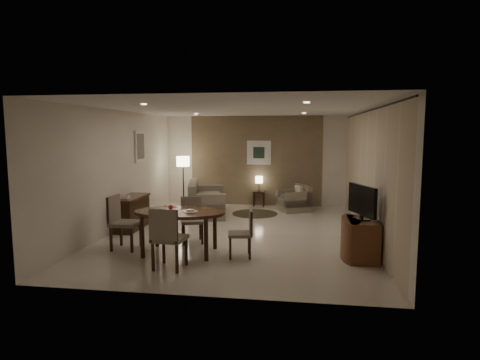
% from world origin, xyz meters
% --- Properties ---
extents(room_shell, '(5.50, 7.00, 2.70)m').
position_xyz_m(room_shell, '(0.00, 0.40, 1.35)').
color(room_shell, beige).
rests_on(room_shell, ground).
extents(taupe_accent, '(3.96, 0.03, 2.70)m').
position_xyz_m(taupe_accent, '(0.00, 3.48, 1.35)').
color(taupe_accent, '#7E664E').
rests_on(taupe_accent, wall_back).
extents(curtain_wall, '(0.08, 6.70, 2.58)m').
position_xyz_m(curtain_wall, '(2.68, 0.00, 1.32)').
color(curtain_wall, beige).
rests_on(curtain_wall, wall_right).
extents(curtain_rod, '(0.03, 6.80, 0.03)m').
position_xyz_m(curtain_rod, '(2.68, 0.00, 2.64)').
color(curtain_rod, black).
rests_on(curtain_rod, wall_right).
extents(art_back_frame, '(0.72, 0.03, 0.72)m').
position_xyz_m(art_back_frame, '(0.10, 3.46, 1.60)').
color(art_back_frame, silver).
rests_on(art_back_frame, wall_back).
extents(art_back_canvas, '(0.34, 0.01, 0.34)m').
position_xyz_m(art_back_canvas, '(0.10, 3.44, 1.60)').
color(art_back_canvas, '#1C3326').
rests_on(art_back_canvas, wall_back).
extents(art_left_frame, '(0.03, 0.60, 0.80)m').
position_xyz_m(art_left_frame, '(-2.72, 1.20, 1.85)').
color(art_left_frame, silver).
rests_on(art_left_frame, wall_left).
extents(art_left_canvas, '(0.01, 0.46, 0.64)m').
position_xyz_m(art_left_canvas, '(-2.71, 1.20, 1.85)').
color(art_left_canvas, gray).
rests_on(art_left_canvas, wall_left).
extents(downlight_nl, '(0.10, 0.10, 0.01)m').
position_xyz_m(downlight_nl, '(-1.40, -1.80, 2.69)').
color(downlight_nl, white).
rests_on(downlight_nl, ceiling).
extents(downlight_nr, '(0.10, 0.10, 0.01)m').
position_xyz_m(downlight_nr, '(1.40, -1.80, 2.69)').
color(downlight_nr, white).
rests_on(downlight_nr, ceiling).
extents(downlight_fl, '(0.10, 0.10, 0.01)m').
position_xyz_m(downlight_fl, '(-1.40, 1.80, 2.69)').
color(downlight_fl, white).
rests_on(downlight_fl, ceiling).
extents(downlight_fr, '(0.10, 0.10, 0.01)m').
position_xyz_m(downlight_fr, '(1.40, 1.80, 2.69)').
color(downlight_fr, white).
rests_on(downlight_fr, ceiling).
extents(console_desk, '(0.48, 1.20, 0.75)m').
position_xyz_m(console_desk, '(-2.49, 0.00, 0.38)').
color(console_desk, '#4A2B17').
rests_on(console_desk, floor).
extents(telephone, '(0.20, 0.14, 0.09)m').
position_xyz_m(telephone, '(-2.49, -0.30, 0.80)').
color(telephone, white).
rests_on(telephone, console_desk).
extents(tv_cabinet, '(0.48, 0.90, 0.70)m').
position_xyz_m(tv_cabinet, '(2.40, -1.50, 0.35)').
color(tv_cabinet, brown).
rests_on(tv_cabinet, floor).
extents(flat_tv, '(0.36, 0.85, 0.60)m').
position_xyz_m(flat_tv, '(2.38, -1.50, 1.02)').
color(flat_tv, black).
rests_on(flat_tv, tv_cabinet).
extents(dining_table, '(1.67, 1.04, 0.78)m').
position_xyz_m(dining_table, '(-0.84, -1.65, 0.39)').
color(dining_table, '#4A2B17').
rests_on(dining_table, floor).
extents(chair_near, '(0.54, 0.54, 1.02)m').
position_xyz_m(chair_near, '(-0.76, -2.46, 0.51)').
color(chair_near, gray).
rests_on(chair_near, floor).
extents(chair_far, '(0.56, 0.56, 0.90)m').
position_xyz_m(chair_far, '(-0.81, -0.91, 0.45)').
color(chair_far, gray).
rests_on(chair_far, floor).
extents(chair_left, '(0.50, 0.50, 1.02)m').
position_xyz_m(chair_left, '(-1.93, -1.53, 0.51)').
color(chair_left, gray).
rests_on(chair_left, floor).
extents(chair_right, '(0.47, 0.47, 0.85)m').
position_xyz_m(chair_right, '(0.27, -1.70, 0.42)').
color(chair_right, gray).
rests_on(chair_right, floor).
extents(plate_a, '(0.26, 0.26, 0.02)m').
position_xyz_m(plate_a, '(-1.02, -1.60, 0.79)').
color(plate_a, white).
rests_on(plate_a, dining_table).
extents(plate_b, '(0.26, 0.26, 0.02)m').
position_xyz_m(plate_b, '(-0.62, -1.70, 0.79)').
color(plate_b, white).
rests_on(plate_b, dining_table).
extents(fruit_apple, '(0.09, 0.09, 0.09)m').
position_xyz_m(fruit_apple, '(-1.02, -1.60, 0.84)').
color(fruit_apple, red).
rests_on(fruit_apple, plate_a).
extents(napkin, '(0.12, 0.08, 0.03)m').
position_xyz_m(napkin, '(-0.62, -1.70, 0.81)').
color(napkin, white).
rests_on(napkin, plate_b).
extents(round_rug, '(1.23, 1.23, 0.01)m').
position_xyz_m(round_rug, '(0.13, 2.13, 0.01)').
color(round_rug, '#443E26').
rests_on(round_rug, floor).
extents(sofa, '(2.02, 1.32, 0.87)m').
position_xyz_m(sofa, '(-1.15, 1.86, 0.44)').
color(sofa, gray).
rests_on(sofa, floor).
extents(armchair, '(1.05, 1.07, 0.73)m').
position_xyz_m(armchair, '(1.16, 2.70, 0.36)').
color(armchair, gray).
rests_on(armchair, floor).
extents(side_table, '(0.36, 0.36, 0.46)m').
position_xyz_m(side_table, '(0.13, 3.25, 0.23)').
color(side_table, '#321F10').
rests_on(side_table, floor).
extents(table_lamp, '(0.22, 0.22, 0.50)m').
position_xyz_m(table_lamp, '(0.13, 3.25, 0.71)').
color(table_lamp, '#FFEAC1').
rests_on(table_lamp, side_table).
extents(floor_lamp, '(0.38, 0.38, 1.51)m').
position_xyz_m(floor_lamp, '(-2.07, 2.80, 0.75)').
color(floor_lamp, '#FFE5B7').
rests_on(floor_lamp, floor).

